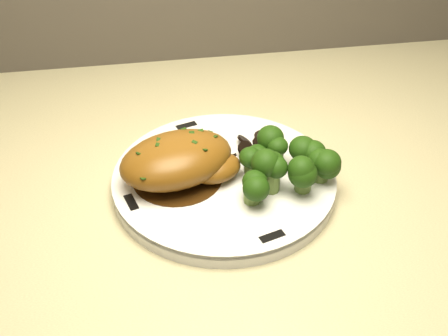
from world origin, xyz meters
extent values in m
cylinder|color=silver|center=(0.58, 1.65, 0.91)|extent=(0.30, 0.30, 0.02)
cube|color=black|center=(0.68, 1.68, 0.92)|extent=(0.02, 0.03, 0.00)
cube|color=black|center=(0.54, 1.76, 0.92)|extent=(0.03, 0.02, 0.00)
cube|color=black|center=(0.47, 1.62, 0.92)|extent=(0.02, 0.03, 0.00)
cube|color=black|center=(0.61, 1.54, 0.92)|extent=(0.03, 0.02, 0.00)
cylinder|color=#311B09|center=(0.52, 1.65, 0.92)|extent=(0.10, 0.10, 0.00)
ellipsoid|color=brown|center=(0.52, 1.65, 0.95)|extent=(0.15, 0.12, 0.05)
ellipsoid|color=brown|center=(0.56, 1.65, 0.94)|extent=(0.07, 0.06, 0.03)
cube|color=#1C390B|center=(0.48, 1.65, 0.97)|extent=(0.01, 0.00, 0.00)
cube|color=#1C390B|center=(0.50, 1.65, 0.97)|extent=(0.01, 0.00, 0.00)
cube|color=#1C390B|center=(0.51, 1.66, 0.97)|extent=(0.01, 0.00, 0.00)
cube|color=#1C390B|center=(0.53, 1.66, 0.97)|extent=(0.01, 0.00, 0.00)
cube|color=#1C390B|center=(0.54, 1.67, 0.97)|extent=(0.01, 0.00, 0.00)
cube|color=#1C390B|center=(0.56, 1.67, 0.97)|extent=(0.01, 0.00, 0.00)
cylinder|color=black|center=(0.63, 1.69, 0.92)|extent=(0.01, 0.01, 0.01)
cylinder|color=black|center=(0.63, 1.70, 0.92)|extent=(0.02, 0.02, 0.01)
cylinder|color=black|center=(0.62, 1.71, 0.93)|extent=(0.02, 0.02, 0.01)
cylinder|color=black|center=(0.61, 1.71, 0.92)|extent=(0.02, 0.02, 0.01)
cylinder|color=black|center=(0.60, 1.71, 0.92)|extent=(0.02, 0.02, 0.01)
cylinder|color=black|center=(0.59, 1.71, 0.93)|extent=(0.02, 0.02, 0.01)
cylinder|color=black|center=(0.58, 1.70, 0.92)|extent=(0.02, 0.02, 0.01)
cylinder|color=black|center=(0.58, 1.69, 0.92)|extent=(0.02, 0.02, 0.00)
cylinder|color=black|center=(0.58, 1.69, 0.93)|extent=(0.02, 0.03, 0.01)
cylinder|color=black|center=(0.59, 1.68, 0.92)|extent=(0.03, 0.03, 0.02)
cylinder|color=black|center=(0.60, 1.68, 0.92)|extent=(0.02, 0.02, 0.01)
cylinder|color=black|center=(0.61, 1.68, 0.93)|extent=(0.02, 0.03, 0.01)
cylinder|color=black|center=(0.62, 1.68, 0.92)|extent=(0.03, 0.03, 0.01)
cylinder|color=black|center=(0.63, 1.69, 0.92)|extent=(0.03, 0.03, 0.01)
cylinder|color=olive|center=(0.61, 1.65, 0.93)|extent=(0.02, 0.02, 0.02)
sphere|color=black|center=(0.61, 1.65, 0.95)|extent=(0.03, 0.03, 0.03)
cylinder|color=olive|center=(0.64, 1.66, 0.93)|extent=(0.02, 0.02, 0.02)
sphere|color=black|center=(0.64, 1.66, 0.95)|extent=(0.03, 0.03, 0.03)
cylinder|color=olive|center=(0.67, 1.64, 0.93)|extent=(0.02, 0.02, 0.02)
sphere|color=black|center=(0.67, 1.64, 0.95)|extent=(0.03, 0.03, 0.03)
cylinder|color=olive|center=(0.62, 1.62, 0.93)|extent=(0.02, 0.02, 0.02)
sphere|color=black|center=(0.62, 1.62, 0.95)|extent=(0.03, 0.03, 0.03)
cylinder|color=olive|center=(0.66, 1.61, 0.93)|extent=(0.02, 0.02, 0.02)
sphere|color=black|center=(0.66, 1.61, 0.95)|extent=(0.03, 0.03, 0.03)
cylinder|color=olive|center=(0.68, 1.63, 0.93)|extent=(0.02, 0.02, 0.02)
sphere|color=black|center=(0.68, 1.63, 0.95)|extent=(0.03, 0.03, 0.03)
cylinder|color=olive|center=(0.60, 1.60, 0.93)|extent=(0.02, 0.02, 0.02)
sphere|color=black|center=(0.60, 1.60, 0.95)|extent=(0.03, 0.03, 0.03)
camera|label=1|loc=(0.50, 1.15, 1.32)|focal=45.00mm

